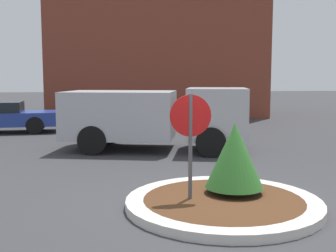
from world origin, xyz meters
The scene contains 6 objects.
ground_plane centered at (0.00, 0.00, 0.00)m, with size 120.00×120.00×0.00m, color #38383A.
traffic_island centered at (0.00, 0.00, 0.08)m, with size 3.49×3.49×0.16m.
stop_sign centered at (-0.58, 0.10, 1.40)m, with size 0.74×0.07×2.03m.
island_shrub centered at (0.29, 0.33, 0.87)m, with size 1.08×1.08×1.32m.
utility_truck centered at (-0.63, 6.10, 1.12)m, with size 6.03×3.50×1.98m.
storefront_building centered at (0.68, 18.38, 3.93)m, with size 12.27×6.07×7.85m.
Camera 1 is at (-1.94, -7.10, 2.31)m, focal length 45.00 mm.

